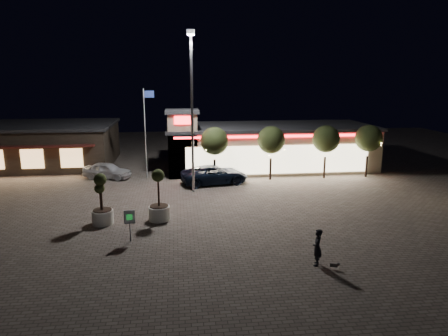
{
  "coord_description": "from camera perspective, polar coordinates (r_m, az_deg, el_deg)",
  "views": [
    {
      "loc": [
        0.77,
        -22.89,
        8.9
      ],
      "look_at": [
        4.23,
        6.0,
        2.31
      ],
      "focal_mm": 32.0,
      "sensor_mm": 36.0,
      "label": 1
    }
  ],
  "objects": [
    {
      "name": "retail_building",
      "position": [
        40.24,
        5.81,
        3.14
      ],
      "size": [
        20.4,
        8.4,
        6.1
      ],
      "color": "tan",
      "rests_on": "ground"
    },
    {
      "name": "dog",
      "position": [
        20.17,
        15.61,
        -13.15
      ],
      "size": [
        0.46,
        0.28,
        0.25
      ],
      "color": "#59514C",
      "rests_on": "ground"
    },
    {
      "name": "valet_sign",
      "position": [
        22.77,
        -13.34,
        -7.19
      ],
      "size": [
        0.6,
        0.1,
        1.81
      ],
      "color": "gray",
      "rests_on": "ground"
    },
    {
      "name": "floodlight_pole",
      "position": [
        30.97,
        -4.6,
        9.25
      ],
      "size": [
        0.6,
        0.4,
        12.38
      ],
      "color": "gray",
      "rests_on": "ground"
    },
    {
      "name": "planter_mid",
      "position": [
        25.93,
        -17.01,
        -5.55
      ],
      "size": [
        1.32,
        1.32,
        3.23
      ],
      "color": "white",
      "rests_on": "ground"
    },
    {
      "name": "planter_left",
      "position": [
        25.99,
        -17.14,
        -5.97
      ],
      "size": [
        1.06,
        1.06,
        2.6
      ],
      "color": "white",
      "rests_on": "ground"
    },
    {
      "name": "flagpole",
      "position": [
        36.23,
        -11.08,
        5.95
      ],
      "size": [
        0.95,
        0.1,
        8.0
      ],
      "color": "white",
      "rests_on": "ground"
    },
    {
      "name": "restaurant_building",
      "position": [
        45.83,
        -25.58,
        3.06
      ],
      "size": [
        16.4,
        11.0,
        4.3
      ],
      "color": "#382D23",
      "rests_on": "ground"
    },
    {
      "name": "white_sedan",
      "position": [
        37.5,
        -16.37,
        -0.33
      ],
      "size": [
        4.64,
        3.04,
        1.47
      ],
      "primitive_type": "imported",
      "rotation": [
        0.0,
        0.0,
        1.24
      ],
      "color": "silver",
      "rests_on": "ground"
    },
    {
      "name": "pickup_truck",
      "position": [
        34.21,
        -1.37,
        -0.94
      ],
      "size": [
        6.1,
        3.6,
        1.59
      ],
      "primitive_type": "imported",
      "rotation": [
        0.0,
        0.0,
        1.75
      ],
      "color": "black",
      "rests_on": "ground"
    },
    {
      "name": "string_tree_b",
      "position": [
        35.28,
        6.76,
        3.98
      ],
      "size": [
        2.42,
        2.42,
        4.79
      ],
      "color": "#332319",
      "rests_on": "ground"
    },
    {
      "name": "ground",
      "position": [
        24.57,
        -8.25,
        -8.61
      ],
      "size": [
        90.0,
        90.0,
        0.0
      ],
      "primitive_type": "plane",
      "color": "#685D54",
      "rests_on": "ground"
    },
    {
      "name": "pedestrian",
      "position": [
        20.12,
        13.18,
        -10.98
      ],
      "size": [
        0.66,
        0.79,
        1.83
      ],
      "primitive_type": "imported",
      "rotation": [
        0.0,
        0.0,
        -1.97
      ],
      "color": "black",
      "rests_on": "ground"
    },
    {
      "name": "planter_right",
      "position": [
        25.79,
        -9.27,
        -5.18
      ],
      "size": [
        1.35,
        1.35,
        3.33
      ],
      "color": "white",
      "rests_on": "ground"
    },
    {
      "name": "string_tree_a",
      "position": [
        34.46,
        -1.37,
        3.85
      ],
      "size": [
        2.42,
        2.42,
        4.79
      ],
      "color": "#332319",
      "rests_on": "ground"
    },
    {
      "name": "string_tree_d",
      "position": [
        38.39,
        19.96,
        4.01
      ],
      "size": [
        2.42,
        2.42,
        4.79
      ],
      "color": "#332319",
      "rests_on": "ground"
    },
    {
      "name": "string_tree_c",
      "position": [
        36.77,
        14.37,
        4.02
      ],
      "size": [
        2.42,
        2.42,
        4.79
      ],
      "color": "#332319",
      "rests_on": "ground"
    }
  ]
}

